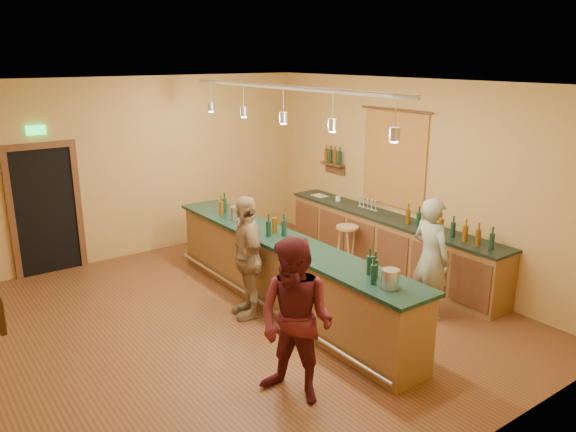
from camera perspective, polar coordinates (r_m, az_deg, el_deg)
floor at (r=7.97m, az=-4.32°, el=-10.42°), size 7.00×7.00×0.00m
ceiling at (r=7.15m, az=-4.87°, el=13.21°), size 6.50×7.00×0.02m
wall_back at (r=10.48m, az=-14.70°, el=4.81°), size 6.50×0.02×3.20m
wall_front at (r=4.93m, az=17.49°, el=-8.02°), size 6.50×0.02×3.20m
wall_right at (r=9.46m, az=12.47°, el=3.78°), size 0.02×7.00×3.20m
doorway at (r=10.08m, az=-23.44°, el=0.80°), size 1.15×0.09×2.48m
tapestry at (r=9.66m, az=10.71°, el=5.65°), size 0.03×1.40×1.60m
bottle_shelf at (r=10.72m, az=4.61°, el=5.89°), size 0.17×0.55×0.54m
back_counter at (r=9.66m, az=10.18°, el=-2.68°), size 0.60×4.55×1.27m
tasting_bar at (r=8.06m, az=-0.42°, el=-5.36°), size 0.73×5.10×1.38m
pendant_track at (r=7.52m, az=-0.45°, el=11.74°), size 0.11×4.60×0.50m
bartender at (r=7.97m, az=14.29°, el=-4.18°), size 0.45×0.65×1.72m
customer_a at (r=5.91m, az=0.80°, el=-10.63°), size 0.96×1.07×1.79m
customer_b at (r=7.77m, az=-4.21°, el=-4.17°), size 0.69×1.10×1.74m
bar_stool at (r=9.54m, az=6.03°, el=-1.85°), size 0.38×0.38×0.77m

